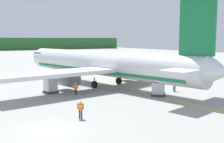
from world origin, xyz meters
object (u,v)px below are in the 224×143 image
object	(u,v)px
crew_loader_left	(81,108)
crew_loader_right	(174,85)
airliner_foreground	(103,64)
cargo_container_mid	(51,86)
crew_marshaller	(76,88)
cargo_container_near	(158,89)

from	to	relation	value
crew_loader_left	crew_loader_right	xyz separation A→B (m)	(16.86, 5.23, -0.02)
airliner_foreground	cargo_container_mid	bearing A→B (deg)	-169.69
airliner_foreground	crew_marshaller	world-z (taller)	airliner_foreground
airliner_foreground	crew_loader_right	xyz separation A→B (m)	(6.03, -9.59, -2.43)
crew_marshaller	crew_loader_left	xyz separation A→B (m)	(-4.07, -10.19, 0.01)
cargo_container_near	crew_loader_left	xyz separation A→B (m)	(-12.95, -4.08, 0.09)
airliner_foreground	crew_loader_right	world-z (taller)	airliner_foreground
crew_loader_left	crew_loader_right	distance (m)	17.65
cargo_container_mid	crew_marshaller	bearing A→B (deg)	-51.06
crew_marshaller	crew_loader_left	size ratio (longest dim) A/B	0.99
crew_marshaller	crew_loader_left	distance (m)	10.98
cargo_container_near	crew_loader_left	size ratio (longest dim) A/B	1.49
airliner_foreground	cargo_container_near	bearing A→B (deg)	-78.82
crew_loader_left	crew_loader_right	world-z (taller)	crew_loader_left
crew_loader_left	cargo_container_mid	bearing A→B (deg)	82.70
airliner_foreground	crew_loader_right	distance (m)	11.58
crew_marshaller	crew_loader_right	distance (m)	13.72
airliner_foreground	crew_marshaller	xyz separation A→B (m)	(-6.75, -4.62, -2.42)
airliner_foreground	crew_loader_left	world-z (taller)	airliner_foreground
crew_marshaller	crew_loader_right	size ratio (longest dim) A/B	1.01
crew_marshaller	crew_loader_right	xyz separation A→B (m)	(12.78, -4.97, -0.01)
cargo_container_near	crew_loader_right	xyz separation A→B (m)	(3.91, 1.14, 0.07)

